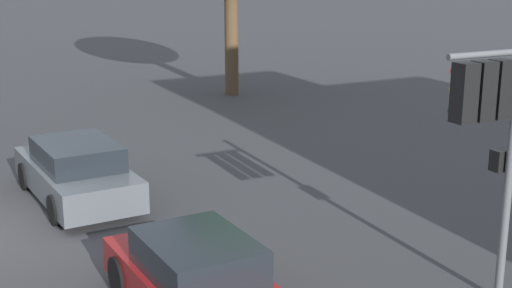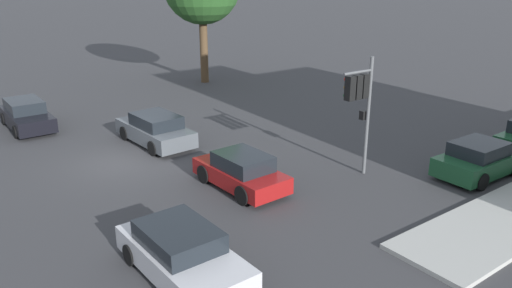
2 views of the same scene
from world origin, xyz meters
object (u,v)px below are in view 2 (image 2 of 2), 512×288
Objects in this scene: crossing_car_3 at (26,115)px; traffic_signal at (359,95)px; crossing_car_0 at (241,171)px; crossing_car_2 at (155,130)px; parked_car_0 at (479,160)px; crossing_car_1 at (182,253)px.

traffic_signal is at bearing 31.43° from crossing_car_3.
crossing_car_0 is 6.44m from crossing_car_2.
crossing_car_0 is (-1.70, -4.19, -2.61)m from traffic_signal.
parked_car_0 is at bearing -145.74° from crossing_car_2.
parked_car_0 reaches higher than crossing_car_0.
crossing_car_3 is at bearing 179.03° from crossing_car_1.
traffic_signal is at bearing 144.27° from parked_car_0.
crossing_car_3 is 1.16× the size of parked_car_0.
crossing_car_0 is at bearing 19.76° from crossing_car_3.
crossing_car_3 is at bearing 17.63° from crossing_car_0.
crossing_car_2 is (-10.07, 4.14, 0.04)m from crossing_car_1.
traffic_signal is 1.02× the size of crossing_car_2.
crossing_car_0 is 5.74m from crossing_car_1.
parked_car_0 is (0.95, 12.51, 0.03)m from crossing_car_1.
crossing_car_1 is 0.98× the size of crossing_car_3.
crossing_car_2 is (-6.44, -0.31, 0.03)m from crossing_car_0.
crossing_car_3 reaches higher than crossing_car_1.
crossing_car_1 is 10.89m from crossing_car_2.
parked_car_0 reaches higher than crossing_car_1.
crossing_car_3 reaches higher than parked_car_0.
parked_car_0 is at bearing -121.58° from crossing_car_0.
parked_car_0 is at bearing 36.33° from crossing_car_3.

